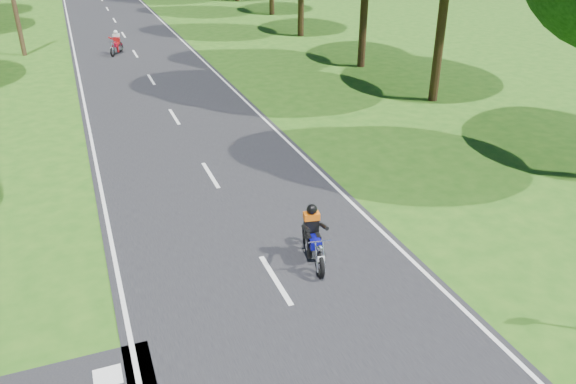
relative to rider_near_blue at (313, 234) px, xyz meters
name	(u,v)px	position (x,y,z in m)	size (l,w,h in m)	color
ground	(310,336)	(-1.11, -2.44, -0.72)	(160.00, 160.00, 0.00)	#225112
main_road	(102,0)	(-1.11, 47.56, -0.71)	(7.00, 140.00, 0.02)	black
road_markings	(102,2)	(-1.24, 45.69, -0.69)	(7.40, 140.00, 0.01)	silver
rider_near_blue	(313,234)	(0.00, 0.00, 0.00)	(0.56, 1.67, 1.40)	#0E0E9B
rider_far_red	(116,42)	(-2.09, 23.84, -0.03)	(0.54, 1.61, 1.34)	#B50D28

